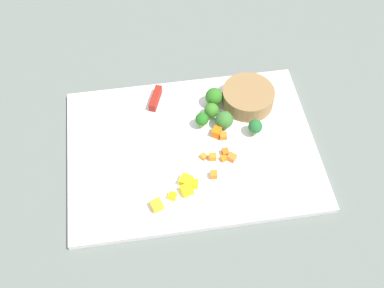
{
  "coord_description": "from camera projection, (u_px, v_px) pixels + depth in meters",
  "views": [
    {
      "loc": [
        -0.08,
        -0.54,
        0.79
      ],
      "look_at": [
        0.0,
        0.0,
        0.02
      ],
      "focal_mm": 45.25,
      "sensor_mm": 36.0,
      "label": 1
    }
  ],
  "objects": [
    {
      "name": "ground_plane",
      "position": [
        192.0,
        150.0,
        0.96
      ],
      "size": [
        4.0,
        4.0,
        0.0
      ],
      "primitive_type": "plane",
      "color": "slate"
    },
    {
      "name": "cutting_board",
      "position": [
        192.0,
        149.0,
        0.95
      ],
      "size": [
        0.48,
        0.35,
        0.01
      ],
      "primitive_type": "cube",
      "color": "white",
      "rests_on": "ground_plane"
    },
    {
      "name": "prep_bowl",
      "position": [
        248.0,
        97.0,
        1.0
      ],
      "size": [
        0.11,
        0.11,
        0.04
      ],
      "primitive_type": "cylinder",
      "color": "olive",
      "rests_on": "cutting_board"
    },
    {
      "name": "chef_knife",
      "position": [
        144.0,
        132.0,
        0.96
      ],
      "size": [
        0.14,
        0.32,
        0.02
      ],
      "rotation": [
        0.0,
        0.0,
        4.34
      ],
      "color": "silver",
      "rests_on": "cutting_board"
    },
    {
      "name": "carrot_dice_0",
      "position": [
        213.0,
        157.0,
        0.93
      ],
      "size": [
        0.01,
        0.01,
        0.01
      ],
      "primitive_type": "cube",
      "rotation": [
        0.0,
        0.0,
        3.07
      ],
      "color": "orange",
      "rests_on": "cutting_board"
    },
    {
      "name": "carrot_dice_1",
      "position": [
        225.0,
        152.0,
        0.93
      ],
      "size": [
        0.01,
        0.02,
        0.01
      ],
      "primitive_type": "cube",
      "rotation": [
        0.0,
        0.0,
        1.67
      ],
      "color": "orange",
      "rests_on": "cutting_board"
    },
    {
      "name": "carrot_dice_2",
      "position": [
        204.0,
        156.0,
        0.93
      ],
      "size": [
        0.02,
        0.02,
        0.01
      ],
      "primitive_type": "cube",
      "rotation": [
        0.0,
        0.0,
        2.26
      ],
      "color": "orange",
      "rests_on": "cutting_board"
    },
    {
      "name": "carrot_dice_3",
      "position": [
        223.0,
        136.0,
        0.96
      ],
      "size": [
        0.01,
        0.01,
        0.01
      ],
      "primitive_type": "cube",
      "rotation": [
        0.0,
        0.0,
        3.1
      ],
      "color": "orange",
      "rests_on": "cutting_board"
    },
    {
      "name": "carrot_dice_4",
      "position": [
        224.0,
        158.0,
        0.93
      ],
      "size": [
        0.02,
        0.01,
        0.01
      ],
      "primitive_type": "cube",
      "rotation": [
        0.0,
        0.0,
        0.38
      ],
      "color": "orange",
      "rests_on": "cutting_board"
    },
    {
      "name": "carrot_dice_5",
      "position": [
        214.0,
        175.0,
        0.9
      ],
      "size": [
        0.01,
        0.01,
        0.01
      ],
      "primitive_type": "cube",
      "rotation": [
        0.0,
        0.0,
        3.03
      ],
      "color": "orange",
      "rests_on": "cutting_board"
    },
    {
      "name": "carrot_dice_6",
      "position": [
        232.0,
        157.0,
        0.93
      ],
      "size": [
        0.02,
        0.02,
        0.01
      ],
      "primitive_type": "cube",
      "rotation": [
        0.0,
        0.0,
        0.83
      ],
      "color": "orange",
      "rests_on": "cutting_board"
    },
    {
      "name": "carrot_dice_7",
      "position": [
        217.0,
        132.0,
        0.96
      ],
      "size": [
        0.02,
        0.02,
        0.02
      ],
      "primitive_type": "cube",
      "rotation": [
        0.0,
        0.0,
        2.6
      ],
      "color": "orange",
      "rests_on": "cutting_board"
    },
    {
      "name": "pepper_dice_0",
      "position": [
        186.0,
        181.0,
        0.89
      ],
      "size": [
        0.03,
        0.03,
        0.02
      ],
      "primitive_type": "cube",
      "rotation": [
        0.0,
        0.0,
        1.01
      ],
      "color": "yellow",
      "rests_on": "cutting_board"
    },
    {
      "name": "pepper_dice_1",
      "position": [
        194.0,
        184.0,
        0.89
      ],
      "size": [
        0.02,
        0.02,
        0.01
      ],
      "primitive_type": "cube",
      "rotation": [
        0.0,
        0.0,
        1.26
      ],
      "color": "yellow",
      "rests_on": "cutting_board"
    },
    {
      "name": "pepper_dice_2",
      "position": [
        172.0,
        196.0,
        0.88
      ],
      "size": [
        0.02,
        0.02,
        0.01
      ],
      "primitive_type": "cube",
      "rotation": [
        0.0,
        0.0,
        1.11
      ],
      "color": "yellow",
      "rests_on": "cutting_board"
    },
    {
      "name": "pepper_dice_3",
      "position": [
        157.0,
        205.0,
        0.86
      ],
      "size": [
        0.02,
        0.02,
        0.02
      ],
      "primitive_type": "cube",
      "rotation": [
        0.0,
        0.0,
        1.9
      ],
      "color": "yellow",
      "rests_on": "cutting_board"
    },
    {
      "name": "pepper_dice_4",
      "position": [
        187.0,
        190.0,
        0.88
      ],
      "size": [
        0.03,
        0.03,
        0.01
      ],
      "primitive_type": "cube",
      "rotation": [
        0.0,
        0.0,
        1.89
      ],
      "color": "yellow",
      "rests_on": "cutting_board"
    },
    {
      "name": "broccoli_floret_0",
      "position": [
        212.0,
        110.0,
        0.98
      ],
      "size": [
        0.03,
        0.03,
        0.03
      ],
      "color": "#88B467",
      "rests_on": "cutting_board"
    },
    {
      "name": "broccoli_floret_1",
      "position": [
        255.0,
        127.0,
        0.95
      ],
      "size": [
        0.03,
        0.03,
        0.04
      ],
      "color": "#92BA5C",
      "rests_on": "cutting_board"
    },
    {
      "name": "broccoli_floret_2",
      "position": [
        224.0,
        120.0,
        0.96
      ],
      "size": [
        0.04,
        0.04,
        0.04
      ],
      "color": "#86B656",
      "rests_on": "cutting_board"
    },
    {
      "name": "broccoli_floret_3",
      "position": [
        214.0,
        97.0,
        0.99
      ],
      "size": [
        0.04,
        0.04,
        0.04
      ],
      "color": "#8BB36B",
      "rests_on": "cutting_board"
    },
    {
      "name": "broccoli_floret_4",
      "position": [
        202.0,
        119.0,
        0.96
      ],
      "size": [
        0.03,
        0.03,
        0.04
      ],
      "color": "#81BB5A",
      "rests_on": "cutting_board"
    }
  ]
}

